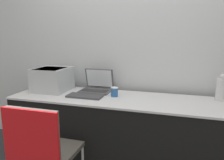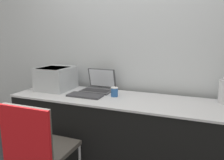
# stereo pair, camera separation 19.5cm
# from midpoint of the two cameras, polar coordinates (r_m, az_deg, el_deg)

# --- Properties ---
(wall_back) EXTENTS (8.00, 0.05, 2.60)m
(wall_back) POSITION_cam_midpoint_polar(r_m,az_deg,el_deg) (2.63, 7.62, 8.62)
(wall_back) COLOR silver
(wall_back) RESTS_ON ground_plane
(table) EXTENTS (2.35, 0.66, 0.79)m
(table) POSITION_cam_midpoint_polar(r_m,az_deg,el_deg) (2.43, 4.44, -13.70)
(table) COLOR black
(table) RESTS_ON ground_plane
(printer) EXTENTS (0.37, 0.41, 0.27)m
(printer) POSITION_cam_midpoint_polar(r_m,az_deg,el_deg) (2.70, -12.46, 0.65)
(printer) COLOR #B2B7BC
(printer) RESTS_ON table
(laptop_left) EXTENTS (0.35, 0.31, 0.25)m
(laptop_left) POSITION_cam_midpoint_polar(r_m,az_deg,el_deg) (2.59, -1.38, -1.59)
(laptop_left) COLOR #4C4C51
(laptop_left) RESTS_ON table
(external_keyboard) EXTENTS (0.38, 0.17, 0.02)m
(external_keyboard) POSITION_cam_midpoint_polar(r_m,az_deg,el_deg) (2.36, -4.70, -4.05)
(external_keyboard) COLOR #3D3D42
(external_keyboard) RESTS_ON table
(coffee_cup) EXTENTS (0.08, 0.08, 0.10)m
(coffee_cup) POSITION_cam_midpoint_polar(r_m,az_deg,el_deg) (2.34, 3.02, -3.13)
(coffee_cup) COLOR #285699
(coffee_cup) RESTS_ON table
(chair) EXTENTS (0.47, 0.49, 0.90)m
(chair) POSITION_cam_midpoint_polar(r_m,az_deg,el_deg) (1.95, -16.43, -15.61)
(chair) COLOR #4C4742
(chair) RESTS_ON ground_plane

